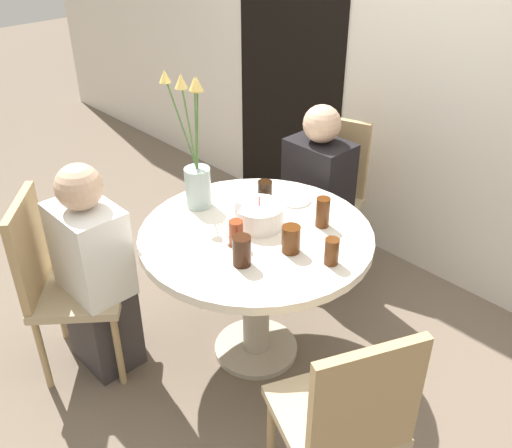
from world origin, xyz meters
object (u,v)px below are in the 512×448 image
object	(u,v)px
drink_glass_5	(332,251)
flower_vase	(196,166)
birthday_cake	(259,216)
side_plate	(294,200)
drink_glass_0	(242,251)
person_woman	(95,277)
drink_glass_1	(265,195)
drink_glass_2	(323,212)
chair_left_flank	(59,277)
chair_right_flank	(346,417)
drink_glass_3	(236,233)
person_guest	(317,202)
drink_glass_4	(290,240)
chair_near_front	(328,189)

from	to	relation	value
drink_glass_5	flower_vase	bearing A→B (deg)	-173.32
birthday_cake	side_plate	size ratio (longest dim) A/B	1.37
flower_vase	drink_glass_0	world-z (taller)	flower_vase
person_woman	drink_glass_1	bearing A→B (deg)	65.66
flower_vase	drink_glass_5	xyz separation A→B (m)	(0.75, 0.09, -0.15)
birthday_cake	drink_glass_2	xyz separation A→B (m)	(0.20, 0.20, 0.02)
chair_left_flank	chair_right_flank	bearing A→B (deg)	-127.11
drink_glass_0	person_woman	size ratio (longest dim) A/B	0.12
flower_vase	drink_glass_3	distance (m)	0.43
drink_glass_5	drink_glass_0	bearing A→B (deg)	-132.53
drink_glass_0	drink_glass_1	world-z (taller)	drink_glass_1
person_guest	flower_vase	bearing A→B (deg)	-100.59
drink_glass_4	person_woman	xyz separation A→B (m)	(-0.68, -0.56, -0.27)
chair_left_flank	drink_glass_3	size ratio (longest dim) A/B	7.71
drink_glass_4	chair_near_front	bearing A→B (deg)	120.27
chair_right_flank	side_plate	size ratio (longest dim) A/B	5.57
birthday_cake	drink_glass_1	world-z (taller)	birthday_cake
drink_glass_1	chair_left_flank	bearing A→B (deg)	-116.81
drink_glass_1	drink_glass_2	distance (m)	0.30
drink_glass_1	person_guest	xyz separation A→B (m)	(-0.11, 0.51, -0.28)
chair_left_flank	drink_glass_0	size ratio (longest dim) A/B	6.99
drink_glass_0	drink_glass_4	bearing A→B (deg)	70.69
birthday_cake	person_woman	distance (m)	0.80
flower_vase	drink_glass_1	bearing A→B (deg)	41.53
flower_vase	person_woman	world-z (taller)	flower_vase
drink_glass_3	drink_glass_5	world-z (taller)	drink_glass_3
flower_vase	birthday_cake	bearing A→B (deg)	13.03
birthday_cake	drink_glass_3	xyz separation A→B (m)	(0.05, -0.18, 0.01)
chair_left_flank	drink_glass_2	bearing A→B (deg)	-88.48
birthday_cake	drink_glass_0	world-z (taller)	birthday_cake
chair_left_flank	side_plate	world-z (taller)	chair_left_flank
flower_vase	side_plate	world-z (taller)	flower_vase
birthday_cake	chair_left_flank	bearing A→B (deg)	-126.31
birthday_cake	drink_glass_1	bearing A→B (deg)	126.86
birthday_cake	person_guest	xyz separation A→B (m)	(-0.21, 0.65, -0.26)
chair_right_flank	side_plate	xyz separation A→B (m)	(-0.89, 0.69, 0.21)
chair_near_front	chair_left_flank	distance (m)	1.56
drink_glass_1	drink_glass_2	bearing A→B (deg)	13.31
drink_glass_3	drink_glass_5	distance (m)	0.41
chair_near_front	drink_glass_4	world-z (taller)	chair_near_front
drink_glass_2	drink_glass_0	bearing A→B (deg)	-93.47
side_plate	person_woman	xyz separation A→B (m)	(-0.39, -0.90, -0.22)
birthday_cake	drink_glass_1	size ratio (longest dim) A/B	1.62
drink_glass_1	birthday_cake	bearing A→B (deg)	-53.14
chair_right_flank	drink_glass_2	xyz separation A→B (m)	(-0.65, 0.61, 0.27)
side_plate	drink_glass_1	xyz separation A→B (m)	(-0.05, -0.15, 0.06)
flower_vase	person_guest	bearing A→B (deg)	79.41
drink_glass_1	drink_glass_5	xyz separation A→B (m)	(0.51, -0.13, -0.01)
chair_right_flank	drink_glass_2	size ratio (longest dim) A/B	6.49
birthday_cake	drink_glass_0	size ratio (longest dim) A/B	1.72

